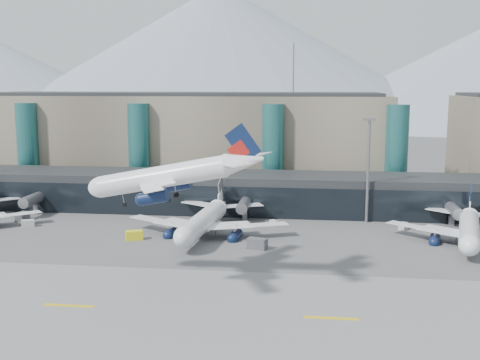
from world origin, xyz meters
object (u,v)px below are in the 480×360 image
(jet_parked_mid, at_px, (207,213))
(veh_h, at_px, (134,235))
(hero_jet, at_px, (180,169))
(veh_b, at_px, (196,221))
(veh_a, at_px, (28,223))
(veh_d, at_px, (403,226))
(jet_parked_right, at_px, (470,221))
(lightmast_mid, at_px, (368,164))
(veh_c, at_px, (257,244))
(veh_g, at_px, (274,223))
(veh_f, at_px, (22,216))

(jet_parked_mid, height_order, veh_h, jet_parked_mid)
(hero_jet, height_order, veh_b, hero_jet)
(veh_a, relative_size, veh_d, 1.08)
(jet_parked_right, relative_size, veh_d, 13.56)
(veh_d, bearing_deg, lightmast_mid, 78.82)
(lightmast_mid, xyz_separation_m, jet_parked_right, (20.56, -15.54, -9.92))
(lightmast_mid, height_order, veh_d, lightmast_mid)
(hero_jet, height_order, veh_a, hero_jet)
(lightmast_mid, bearing_deg, veh_c, -131.70)
(veh_g, distance_m, veh_h, 34.17)
(jet_parked_mid, distance_m, veh_b, 9.58)
(lightmast_mid, relative_size, veh_a, 8.68)
(veh_a, bearing_deg, jet_parked_mid, -29.12)
(jet_parked_mid, relative_size, veh_d, 14.34)
(veh_d, distance_m, veh_f, 92.97)
(jet_parked_mid, relative_size, veh_c, 9.78)
(veh_g, bearing_deg, veh_d, 49.06)
(veh_b, xyz_separation_m, veh_g, (18.76, 1.72, -0.20))
(veh_b, bearing_deg, jet_parked_mid, -161.45)
(veh_a, xyz_separation_m, veh_c, (56.23, -12.52, 0.28))
(jet_parked_mid, xyz_separation_m, veh_h, (-14.81, -7.98, -3.77))
(jet_parked_mid, bearing_deg, veh_b, 33.16)
(veh_f, bearing_deg, veh_c, -102.86)
(jet_parked_right, bearing_deg, veh_a, 102.92)
(veh_c, distance_m, veh_g, 21.38)
(hero_jet, distance_m, jet_parked_mid, 38.76)
(veh_a, distance_m, veh_g, 58.88)
(veh_f, bearing_deg, veh_a, -139.63)
(veh_f, height_order, veh_h, veh_f)
(veh_c, bearing_deg, jet_parked_mid, 154.19)
(jet_parked_right, bearing_deg, jet_parked_mid, 103.22)
(veh_a, height_order, veh_d, veh_a)
(lightmast_mid, relative_size, veh_h, 6.94)
(veh_a, relative_size, veh_g, 1.38)
(jet_parked_mid, distance_m, veh_a, 43.80)
(jet_parked_mid, bearing_deg, veh_h, 123.07)
(jet_parked_right, height_order, veh_c, jet_parked_right)
(veh_f, distance_m, veh_g, 62.71)
(hero_jet, relative_size, veh_d, 11.85)
(veh_b, height_order, veh_g, veh_b)
(jet_parked_right, relative_size, veh_f, 9.74)
(lightmast_mid, height_order, veh_c, lightmast_mid)
(veh_c, bearing_deg, veh_g, 102.12)
(jet_parked_mid, xyz_separation_m, veh_c, (12.62, -11.88, -3.67))
(lightmast_mid, xyz_separation_m, veh_b, (-41.08, -7.73, -13.59))
(veh_h, bearing_deg, lightmast_mid, 1.58)
(veh_b, xyz_separation_m, veh_c, (16.77, -19.56, 0.28))
(veh_f, relative_size, veh_g, 1.78)
(jet_parked_right, xyz_separation_m, veh_h, (-72.30, -7.85, -3.48))
(hero_jet, relative_size, veh_c, 8.09)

